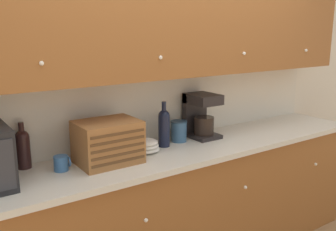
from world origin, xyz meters
TOP-DOWN VIEW (x-y plane):
  - wall_back at (0.00, 0.03)m, footprint 5.85×0.06m
  - counter_unit at (-0.00, -0.29)m, footprint 3.47×0.61m
  - backsplash_panel at (0.00, -0.01)m, footprint 3.45×0.01m
  - upper_cabinets at (0.17, -0.18)m, footprint 3.45×0.38m
  - second_wine_bottle at (-0.99, -0.07)m, footprint 0.09×0.09m
  - mug at (-0.82, -0.24)m, footprint 0.10×0.09m
  - bread_box at (-0.52, -0.27)m, footprint 0.39×0.30m
  - bowl_stack_on_counter at (-0.21, -0.23)m, footprint 0.19×0.19m
  - wine_bottle at (-0.03, -0.19)m, footprint 0.08×0.08m
  - storage_canister at (0.14, -0.15)m, footprint 0.13×0.13m
  - coffee_maker at (0.36, -0.14)m, footprint 0.21×0.26m

SIDE VIEW (x-z plane):
  - counter_unit at x=0.00m, z-range 0.00..0.96m
  - bowl_stack_on_counter at x=-0.21m, z-range 0.96..1.05m
  - mug at x=-0.82m, z-range 0.96..1.05m
  - storage_canister at x=0.14m, z-range 0.96..1.12m
  - second_wine_bottle at x=-0.99m, z-range 0.95..1.24m
  - bread_box at x=-0.52m, z-range 0.96..1.24m
  - wine_bottle at x=-0.03m, z-range 0.94..1.28m
  - coffee_maker at x=0.36m, z-range 0.96..1.31m
  - backsplash_panel at x=0.00m, z-range 0.96..1.48m
  - wall_back at x=0.00m, z-range 0.00..2.60m
  - upper_cabinets at x=0.17m, z-range 1.47..2.31m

